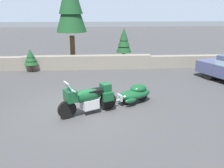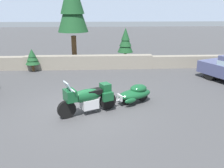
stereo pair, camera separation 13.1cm
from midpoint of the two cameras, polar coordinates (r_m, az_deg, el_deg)
ground_plane at (r=9.50m, az=-7.00°, el=-5.93°), size 80.00×80.00×0.00m
stone_guard_wall at (r=15.53m, az=-7.21°, el=5.01°), size 24.00×0.62×0.86m
touring_motorcycle at (r=8.91m, az=-6.06°, el=-3.22°), size 2.13×1.34×1.33m
car_shaped_trailer at (r=9.96m, az=5.01°, el=-2.18°), size 2.13×1.30×0.76m
pine_tree_secondary at (r=16.77m, az=2.58°, el=9.97°), size 1.07×1.07×2.45m
pine_sapling_near at (r=15.50m, az=-18.79°, el=5.87°), size 0.84×0.84×1.37m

